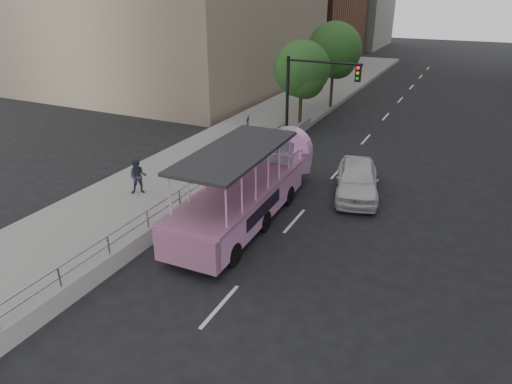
{
  "coord_description": "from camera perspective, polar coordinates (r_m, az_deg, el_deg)",
  "views": [
    {
      "loc": [
        6.74,
        -11.33,
        8.63
      ],
      "look_at": [
        0.35,
        1.78,
        2.05
      ],
      "focal_mm": 32.0,
      "sensor_mm": 36.0,
      "label": 1
    }
  ],
  "objects": [
    {
      "name": "parking_sign",
      "position": [
        22.48,
        -1.01,
        6.61
      ],
      "size": [
        0.24,
        0.62,
        2.91
      ],
      "color": "black",
      "rests_on": "ground"
    },
    {
      "name": "ground",
      "position": [
        15.76,
        -4.04,
        -9.01
      ],
      "size": [
        160.0,
        160.0,
        0.0
      ],
      "primitive_type": "plane",
      "color": "black"
    },
    {
      "name": "guardrail",
      "position": [
        18.2,
        -9.57,
        -0.39
      ],
      "size": [
        0.07,
        22.0,
        0.71
      ],
      "color": "silver",
      "rests_on": "kerb_wall"
    },
    {
      "name": "duck_boat",
      "position": [
        18.49,
        -0.61,
        0.56
      ],
      "size": [
        2.64,
        9.75,
        3.22
      ],
      "color": "black",
      "rests_on": "ground"
    },
    {
      "name": "car",
      "position": [
        20.88,
        12.53,
        1.57
      ],
      "size": [
        2.92,
        4.87,
        1.55
      ],
      "primitive_type": "imported",
      "rotation": [
        0.0,
        0.0,
        0.25
      ],
      "color": "white",
      "rests_on": "ground"
    },
    {
      "name": "sidewalk",
      "position": [
        26.13,
        -4.15,
        5.28
      ],
      "size": [
        5.5,
        80.0,
        0.3
      ],
      "primitive_type": "cube",
      "color": "gray",
      "rests_on": "ground"
    },
    {
      "name": "street_tree_near",
      "position": [
        29.45,
        5.87,
        14.75
      ],
      "size": [
        3.52,
        3.52,
        5.72
      ],
      "color": "#372719",
      "rests_on": "ground"
    },
    {
      "name": "traffic_signal",
      "position": [
        25.8,
        6.49,
        12.65
      ],
      "size": [
        4.2,
        0.32,
        5.2
      ],
      "color": "black",
      "rests_on": "ground"
    },
    {
      "name": "pedestrian_mid",
      "position": [
        20.52,
        -14.52,
        1.88
      ],
      "size": [
        0.96,
        0.91,
        1.56
      ],
      "primitive_type": "imported",
      "rotation": [
        0.0,
        0.0,
        0.56
      ],
      "color": "#262A38",
      "rests_on": "sidewalk"
    },
    {
      "name": "kerb_wall",
      "position": [
        18.48,
        -9.43,
        -2.26
      ],
      "size": [
        0.24,
        30.0,
        0.36
      ],
      "primitive_type": "cube",
      "color": "#999994",
      "rests_on": "sidewalk"
    },
    {
      "name": "street_tree_far",
      "position": [
        34.95,
        9.85,
        16.84
      ],
      "size": [
        3.97,
        3.97,
        6.45
      ],
      "color": "#372719",
      "rests_on": "ground"
    }
  ]
}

